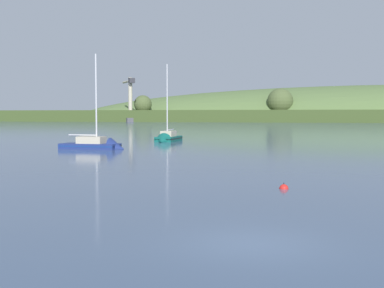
{
  "coord_description": "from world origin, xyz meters",
  "views": [
    {
      "loc": [
        0.72,
        -14.58,
        3.77
      ],
      "look_at": [
        -6.25,
        26.32,
        1.32
      ],
      "focal_mm": 47.2,
      "sensor_mm": 36.0,
      "label": 1
    }
  ],
  "objects_px": {
    "mooring_buoy_off_fishing_boat": "(284,189)",
    "sailboat_near_mooring": "(98,147)",
    "dockside_crane": "(130,100)",
    "sailboat_far_left": "(167,139)"
  },
  "relations": [
    {
      "from": "dockside_crane",
      "to": "sailboat_near_mooring",
      "type": "height_order",
      "value": "dockside_crane"
    },
    {
      "from": "dockside_crane",
      "to": "mooring_buoy_off_fishing_boat",
      "type": "xyz_separation_m",
      "value": [
        71.06,
        -210.69,
        -10.85
      ]
    },
    {
      "from": "dockside_crane",
      "to": "sailboat_near_mooring",
      "type": "relative_size",
      "value": 1.88
    },
    {
      "from": "mooring_buoy_off_fishing_boat",
      "to": "dockside_crane",
      "type": "bearing_deg",
      "value": 108.64
    },
    {
      "from": "sailboat_far_left",
      "to": "sailboat_near_mooring",
      "type": "bearing_deg",
      "value": -10.21
    },
    {
      "from": "sailboat_near_mooring",
      "to": "mooring_buoy_off_fishing_boat",
      "type": "xyz_separation_m",
      "value": [
        19.6,
        -26.36,
        -0.24
      ]
    },
    {
      "from": "sailboat_far_left",
      "to": "mooring_buoy_off_fishing_boat",
      "type": "xyz_separation_m",
      "value": [
        15.46,
        -42.44,
        -0.28
      ]
    },
    {
      "from": "sailboat_near_mooring",
      "to": "dockside_crane",
      "type": "bearing_deg",
      "value": 111.08
    },
    {
      "from": "dockside_crane",
      "to": "sailboat_far_left",
      "type": "xyz_separation_m",
      "value": [
        55.61,
        -168.26,
        -10.57
      ]
    },
    {
      "from": "mooring_buoy_off_fishing_boat",
      "to": "sailboat_near_mooring",
      "type": "bearing_deg",
      "value": 126.63
    }
  ]
}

